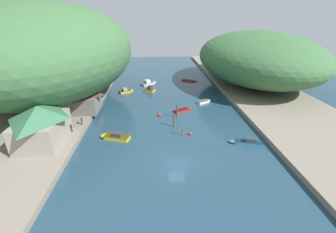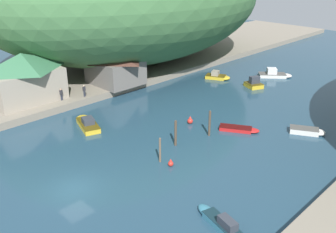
% 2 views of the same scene
% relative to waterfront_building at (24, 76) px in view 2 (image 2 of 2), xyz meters
% --- Properties ---
extents(water_surface, '(130.00, 130.00, 0.00)m').
position_rel_waterfront_building_xyz_m(water_surface, '(21.96, 23.49, -4.37)').
color(water_surface, '#234256').
rests_on(water_surface, ground).
extents(left_bank, '(22.00, 120.00, 0.97)m').
position_rel_waterfront_building_xyz_m(left_bank, '(-5.73, 23.49, -3.89)').
color(left_bank, gray).
rests_on(left_bank, ground).
extents(waterfront_building, '(7.04, 9.94, 6.58)m').
position_rel_waterfront_building_xyz_m(waterfront_building, '(0.00, 0.00, 0.00)').
color(waterfront_building, gray).
rests_on(waterfront_building, left_bank).
extents(boathouse_shed, '(8.08, 7.03, 4.84)m').
position_rel_waterfront_building_xyz_m(boathouse_shed, '(2.57, 13.37, -0.92)').
color(boathouse_shed, slate).
rests_on(boathouse_shed, left_bank).
extents(boat_yellow_tender, '(5.91, 2.59, 1.26)m').
position_rel_waterfront_building_xyz_m(boat_yellow_tender, '(34.56, -1.41, -3.98)').
color(boat_yellow_tender, teal).
rests_on(boat_yellow_tender, water_surface).
extents(boat_red_skiff, '(4.24, 3.20, 0.66)m').
position_rel_waterfront_building_xyz_m(boat_red_skiff, '(31.67, 19.19, -4.05)').
color(boat_red_skiff, silver).
rests_on(boat_red_skiff, water_surface).
extents(boat_near_quay, '(4.56, 3.52, 1.33)m').
position_rel_waterfront_building_xyz_m(boat_near_quay, '(10.73, 28.95, -3.97)').
color(boat_near_quay, gold).
rests_on(boat_near_quay, water_surface).
extents(boat_white_cruiser, '(3.83, 3.31, 1.82)m').
position_rel_waterfront_building_xyz_m(boat_white_cruiser, '(17.34, 29.43, -3.83)').
color(boat_white_cruiser, gold).
rests_on(boat_white_cruiser, water_surface).
extents(boat_far_right_bank, '(5.67, 5.27, 1.54)m').
position_rel_waterfront_building_xyz_m(boat_far_right_bank, '(17.12, 36.80, -3.92)').
color(boat_far_right_bank, silver).
rests_on(boat_far_right_bank, water_surface).
extents(boat_moored_right, '(4.74, 3.52, 0.47)m').
position_rel_waterfront_building_xyz_m(boat_moored_right, '(25.55, 14.17, -4.14)').
color(boat_moored_right, red).
rests_on(boat_moored_right, water_surface).
extents(boat_cabin_cruiser, '(5.96, 3.54, 1.34)m').
position_rel_waterfront_building_xyz_m(boat_cabin_cruiser, '(11.31, 2.03, -3.95)').
color(boat_cabin_cruiser, gold).
rests_on(boat_cabin_cruiser, water_surface).
extents(mooring_post_nearest, '(0.21, 0.21, 2.73)m').
position_rel_waterfront_building_xyz_m(mooring_post_nearest, '(24.01, 2.28, -3.00)').
color(mooring_post_nearest, brown).
rests_on(mooring_post_nearest, water_surface).
extents(mooring_post_second, '(0.27, 0.27, 3.02)m').
position_rel_waterfront_building_xyz_m(mooring_post_second, '(22.60, 6.01, -2.86)').
color(mooring_post_second, '#4C3D2D').
rests_on(mooring_post_second, water_surface).
extents(mooring_post_middle, '(0.27, 0.27, 3.15)m').
position_rel_waterfront_building_xyz_m(mooring_post_middle, '(23.68, 10.55, -2.79)').
color(mooring_post_middle, '#4C3D2D').
rests_on(mooring_post_middle, water_surface).
extents(channel_buoy_near, '(0.55, 0.55, 0.82)m').
position_rel_waterfront_building_xyz_m(channel_buoy_near, '(25.37, 2.43, -4.06)').
color(channel_buoy_near, red).
rests_on(channel_buoy_near, water_surface).
extents(channel_buoy_far, '(0.68, 0.68, 1.02)m').
position_rel_waterfront_building_xyz_m(channel_buoy_far, '(19.85, 11.52, -3.98)').
color(channel_buoy_far, red).
rests_on(channel_buoy_far, water_surface).
extents(person_on_quay, '(0.28, 0.41, 1.69)m').
position_rel_waterfront_building_xyz_m(person_on_quay, '(3.47, 3.30, -2.43)').
color(person_on_quay, '#282D3D').
rests_on(person_on_quay, left_bank).
extents(person_by_boathouse, '(0.24, 0.39, 1.69)m').
position_rel_waterfront_building_xyz_m(person_by_boathouse, '(4.42, 6.37, -2.43)').
color(person_by_boathouse, '#282D3D').
rests_on(person_by_boathouse, left_bank).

